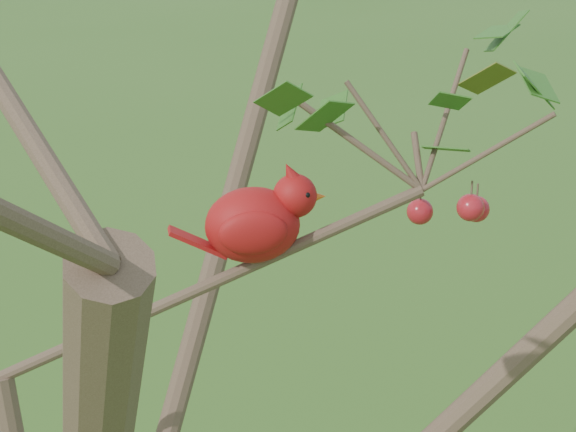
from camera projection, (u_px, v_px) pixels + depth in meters
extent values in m
sphere|color=#A4161F|center=(470.00, 208.00, 1.26)|extent=(0.04, 0.04, 0.04)
sphere|color=#A4161F|center=(420.00, 212.00, 1.33)|extent=(0.04, 0.04, 0.04)
sphere|color=#A4161F|center=(476.00, 209.00, 1.32)|extent=(0.04, 0.04, 0.04)
ellipsoid|color=#9E0D16|center=(253.00, 225.00, 1.23)|extent=(0.14, 0.11, 0.11)
sphere|color=#9E0D16|center=(295.00, 196.00, 1.22)|extent=(0.06, 0.06, 0.06)
cone|color=#9E0D16|center=(291.00, 175.00, 1.21)|extent=(0.05, 0.04, 0.05)
cone|color=#D85914|center=(317.00, 197.00, 1.23)|extent=(0.03, 0.02, 0.02)
ellipsoid|color=black|center=(309.00, 198.00, 1.23)|extent=(0.02, 0.03, 0.03)
cube|color=#9E0D16|center=(198.00, 242.00, 1.22)|extent=(0.08, 0.03, 0.05)
ellipsoid|color=#9E0D16|center=(245.00, 214.00, 1.26)|extent=(0.10, 0.03, 0.06)
ellipsoid|color=#9E0D16|center=(253.00, 233.00, 1.19)|extent=(0.10, 0.03, 0.06)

